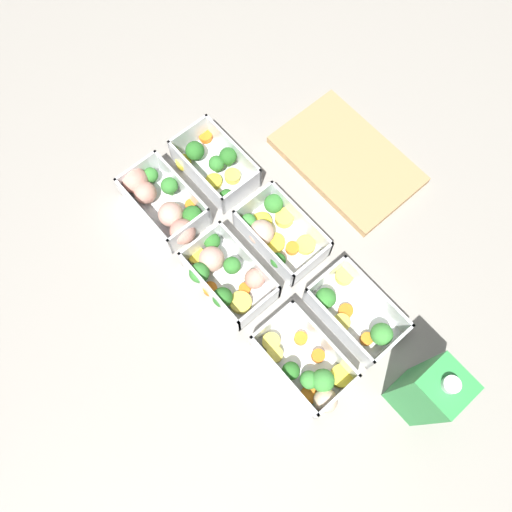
% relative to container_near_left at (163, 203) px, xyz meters
% --- Properties ---
extents(ground_plane, '(4.00, 4.00, 0.00)m').
position_rel_container_near_left_xyz_m(ground_plane, '(0.20, 0.07, -0.03)').
color(ground_plane, gray).
extents(container_near_left, '(0.21, 0.10, 0.06)m').
position_rel_container_near_left_xyz_m(container_near_left, '(0.00, 0.00, 0.00)').
color(container_near_left, white).
rests_on(container_near_left, ground_plane).
extents(container_near_center, '(0.18, 0.12, 0.06)m').
position_rel_container_near_left_xyz_m(container_near_center, '(0.18, -0.00, -0.00)').
color(container_near_center, white).
rests_on(container_near_center, ground_plane).
extents(container_near_right, '(0.18, 0.11, 0.06)m').
position_rel_container_near_left_xyz_m(container_near_right, '(0.41, -0.00, -0.00)').
color(container_near_right, white).
rests_on(container_near_right, ground_plane).
extents(container_far_left, '(0.17, 0.11, 0.06)m').
position_rel_container_near_left_xyz_m(container_far_left, '(-0.00, 0.13, -0.00)').
color(container_far_left, white).
rests_on(container_far_left, ground_plane).
extents(container_far_center, '(0.17, 0.11, 0.06)m').
position_rel_container_near_left_xyz_m(container_far_center, '(0.18, 0.12, -0.00)').
color(container_far_center, white).
rests_on(container_far_center, ground_plane).
extents(container_far_right, '(0.17, 0.10, 0.06)m').
position_rel_container_near_left_xyz_m(container_far_right, '(0.39, 0.12, -0.00)').
color(container_far_right, white).
rests_on(container_far_right, ground_plane).
extents(juice_carton, '(0.07, 0.07, 0.20)m').
position_rel_container_near_left_xyz_m(juice_carton, '(0.55, 0.10, 0.07)').
color(juice_carton, green).
rests_on(juice_carton, ground_plane).
extents(cutting_board, '(0.28, 0.18, 0.02)m').
position_rel_container_near_left_xyz_m(cutting_board, '(0.15, 0.34, -0.02)').
color(cutting_board, tan).
rests_on(cutting_board, ground_plane).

